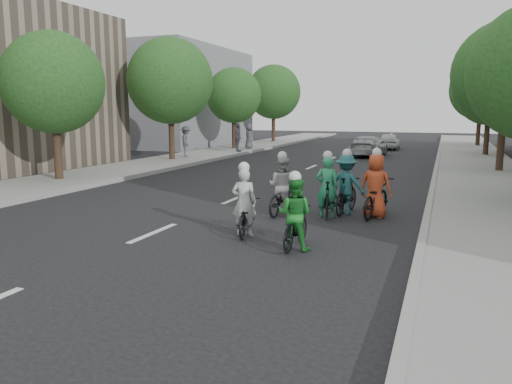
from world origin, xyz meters
The scene contains 24 objects.
ground centered at (0.00, 0.00, 0.00)m, with size 120.00×120.00×0.00m, color black.
sidewalk_left centered at (-8.00, 10.00, 0.07)m, with size 4.00×80.00×0.15m, color gray.
curb_left centered at (-6.05, 10.00, 0.09)m, with size 0.18×80.00×0.18m, color #999993.
sidewalk_right centered at (8.00, 10.00, 0.07)m, with size 4.00×80.00×0.15m, color gray.
curb_right centered at (6.05, 10.00, 0.09)m, with size 0.18×80.00×0.18m, color #999993.
bldg_sw centered at (-16.00, 28.00, 4.00)m, with size 10.00×14.00×8.00m, color slate.
tree_l_2 centered at (-8.20, 6.00, 3.96)m, with size 4.00×4.00×5.97m.
tree_l_3 centered at (-8.20, 15.00, 4.52)m, with size 4.80×4.80×6.93m.
tree_l_4 centered at (-8.20, 24.00, 3.96)m, with size 4.00×4.00×5.97m.
tree_l_5 centered at (-8.20, 33.00, 4.52)m, with size 4.80×4.80×6.93m.
tree_r_1 centered at (8.80, 15.60, 4.52)m, with size 4.80×4.80×6.93m.
tree_r_2 centered at (8.80, 24.60, 3.96)m, with size 4.00×4.00×5.97m.
tree_r_3 centered at (8.80, 33.60, 4.52)m, with size 4.80×4.80×6.93m.
cyclist_0 centered at (3.54, -0.09, 0.62)m, with size 0.75×1.58×1.66m.
cyclist_1 centered at (3.87, 3.89, 0.71)m, with size 1.17×1.81×1.84m.
cyclist_2 centered at (2.20, 3.22, 0.63)m, with size 0.84×1.92×1.78m.
cyclist_3 centered at (2.10, 0.67, 0.55)m, with size 0.84×1.63×1.73m.
cyclist_4 centered at (4.69, 3.78, 0.66)m, with size 1.00×2.04×1.90m.
cyclist_5 centered at (3.45, 3.34, 0.63)m, with size 0.82×1.75×1.82m.
follow_car_lead centered at (1.83, 22.35, 0.65)m, with size 1.81×4.45×1.29m, color #A8A8AC.
follow_car_trail centered at (2.45, 28.82, 0.62)m, with size 1.46×3.64×1.24m, color silver.
spectator_0 centered at (-8.13, 16.56, 1.07)m, with size 1.18×0.68×1.83m, color #4E4D5A.
spectator_1 centered at (-6.63, 21.00, 1.11)m, with size 1.12×0.47×1.91m, color #4C4D59.
spectator_2 centered at (-6.83, 23.52, 1.05)m, with size 0.88×0.57×1.80m, color #494854.
Camera 1 is at (6.39, -9.93, 2.89)m, focal length 35.00 mm.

